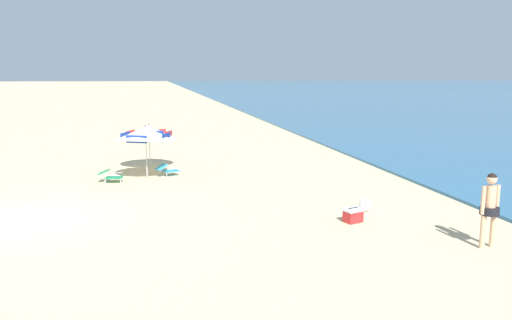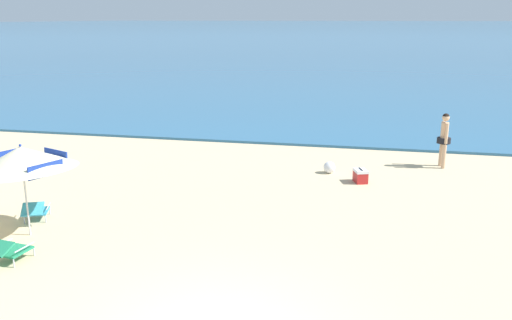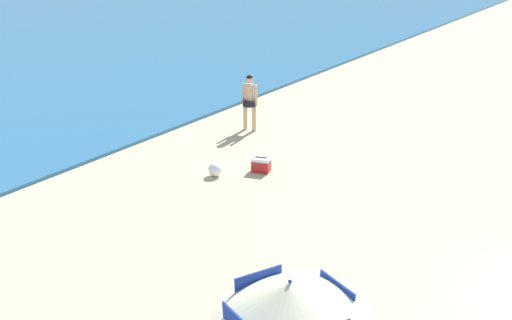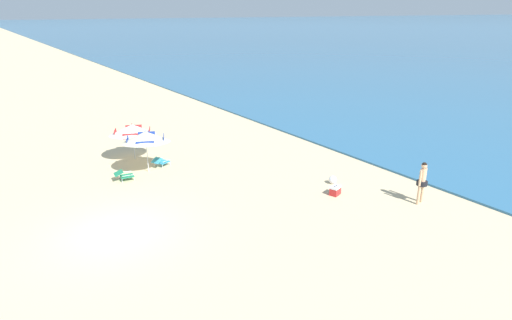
% 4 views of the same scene
% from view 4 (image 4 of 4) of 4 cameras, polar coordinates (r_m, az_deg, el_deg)
% --- Properties ---
extents(ground_plane, '(800.00, 800.00, 0.00)m').
position_cam_4_polar(ground_plane, '(16.60, -17.87, -9.10)').
color(ground_plane, '#D1BA8E').
extents(beach_umbrella_striped_main, '(3.13, 3.11, 2.19)m').
position_cam_4_polar(beach_umbrella_striped_main, '(21.52, -14.48, 2.99)').
color(beach_umbrella_striped_main, silver).
rests_on(beach_umbrella_striped_main, ground).
extents(beach_umbrella_striped_second, '(3.40, 3.38, 2.03)m').
position_cam_4_polar(beach_umbrella_striped_second, '(23.72, -16.13, 3.90)').
color(beach_umbrella_striped_second, silver).
rests_on(beach_umbrella_striped_second, ground).
extents(lounge_chair_under_umbrella, '(0.83, 1.02, 0.52)m').
position_cam_4_polar(lounge_chair_under_umbrella, '(22.59, -12.57, -0.19)').
color(lounge_chair_under_umbrella, teal).
rests_on(lounge_chair_under_umbrella, ground).
extents(lounge_chair_beside_umbrella, '(0.65, 0.93, 0.51)m').
position_cam_4_polar(lounge_chair_beside_umbrella, '(21.19, -17.15, -1.91)').
color(lounge_chair_beside_umbrella, '#1E7F56').
rests_on(lounge_chair_beside_umbrella, ground).
extents(person_standing_near_shore, '(0.44, 0.53, 1.81)m').
position_cam_4_polar(person_standing_near_shore, '(18.89, 21.26, -2.48)').
color(person_standing_near_shore, '#D8A87F').
rests_on(person_standing_near_shore, ground).
extents(cooler_box, '(0.50, 0.58, 0.43)m').
position_cam_4_polar(cooler_box, '(19.04, 10.50, -4.01)').
color(cooler_box, red).
rests_on(cooler_box, ground).
extents(beach_ball, '(0.38, 0.38, 0.38)m').
position_cam_4_polar(beach_ball, '(20.23, 10.18, -2.60)').
color(beach_ball, white).
rests_on(beach_ball, ground).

